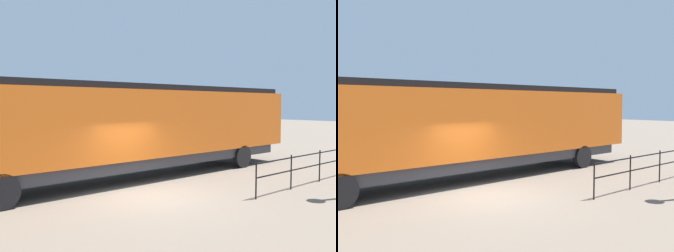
# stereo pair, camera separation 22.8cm
# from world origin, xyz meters

# --- Properties ---
(ground_plane) EXTENTS (120.00, 120.00, 0.00)m
(ground_plane) POSITION_xyz_m (0.00, 0.00, 0.00)
(ground_plane) COLOR #756656
(locomotive) EXTENTS (3.01, 17.70, 3.94)m
(locomotive) POSITION_xyz_m (-3.01, 1.83, 2.23)
(locomotive) COLOR orange
(locomotive) RESTS_ON ground_plane
(platform_fence) EXTENTS (0.05, 8.60, 1.28)m
(platform_fence) POSITION_xyz_m (2.48, 6.72, 0.83)
(platform_fence) COLOR black
(platform_fence) RESTS_ON ground_plane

